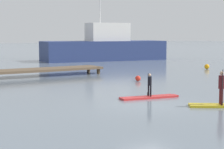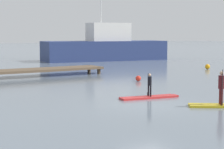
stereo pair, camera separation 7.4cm
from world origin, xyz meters
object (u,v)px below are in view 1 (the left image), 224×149
fishing_boat_white_large (104,47)px  paddleboard_near (149,97)px  paddler_child_solo (150,83)px  mooring_buoy_mid (207,67)px  paddler_adult (221,86)px  mooring_buoy_near (138,78)px

fishing_boat_white_large → paddleboard_near: bearing=-116.9°
paddler_child_solo → mooring_buoy_mid: 18.45m
paddleboard_near → paddler_child_solo: bearing=67.2°
paddler_child_solo → paddler_adult: size_ratio=0.73×
paddleboard_near → fishing_boat_white_large: fishing_boat_white_large is taller
paddleboard_near → paddler_adult: size_ratio=2.00×
mooring_buoy_mid → mooring_buoy_near: bearing=-159.2°
mooring_buoy_near → mooring_buoy_mid: bearing=20.8°
fishing_boat_white_large → paddler_child_solo: bearing=-116.9°
fishing_boat_white_large → mooring_buoy_near: 22.49m
paddler_child_solo → mooring_buoy_near: size_ratio=3.07×
paddler_child_solo → fishing_boat_white_large: 29.91m
fishing_boat_white_large → mooring_buoy_near: bearing=-115.4°
paddleboard_near → paddler_child_solo: size_ratio=2.74×
mooring_buoy_near → paddleboard_near: bearing=-121.6°
paddleboard_near → fishing_boat_white_large: 29.95m
paddler_adult → mooring_buoy_mid: size_ratio=3.50×
fishing_boat_white_large → mooring_buoy_mid: fishing_boat_white_large is taller
paddler_adult → mooring_buoy_near: bearing=75.3°
fishing_boat_white_large → mooring_buoy_near: fishing_boat_white_large is taller
mooring_buoy_near → mooring_buoy_mid: size_ratio=0.83×
mooring_buoy_near → paddler_adult: bearing=-104.7°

